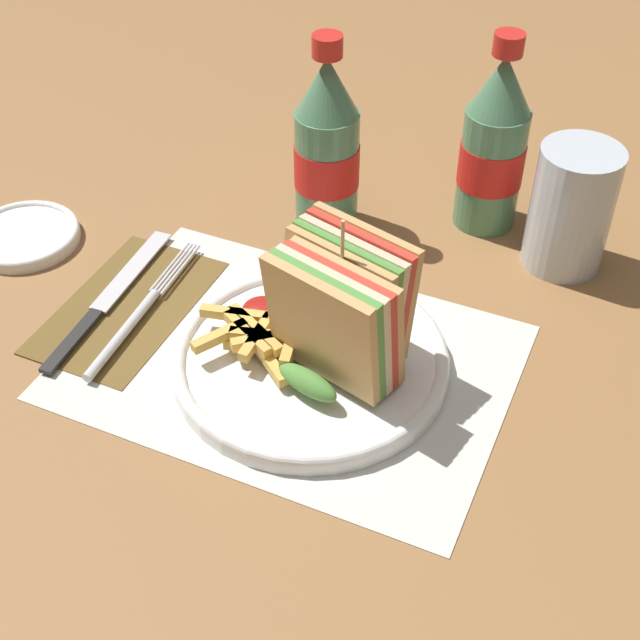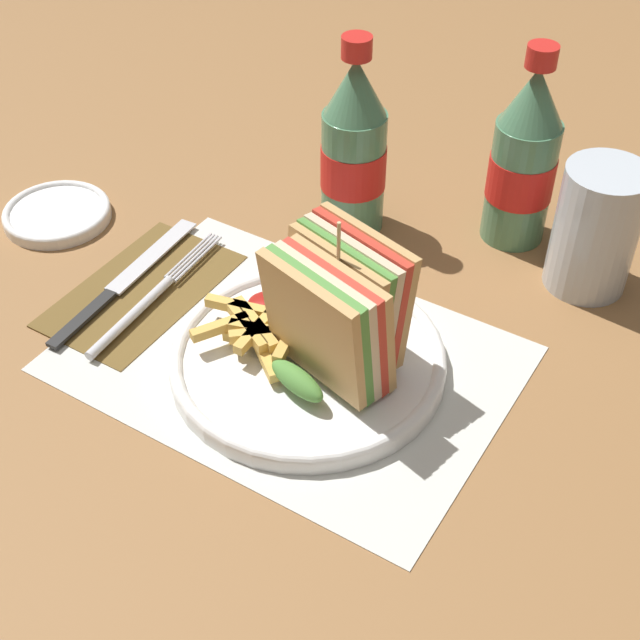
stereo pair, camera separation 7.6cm
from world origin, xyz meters
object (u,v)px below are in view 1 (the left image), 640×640
object	(u,v)px
fork	(134,319)
glass_near	(570,216)
plate_main	(311,360)
coke_bottle_far	(493,147)
knife	(108,299)
coke_bottle_near	(327,149)
side_saucer	(24,235)
club_sandwich	(340,310)

from	to	relation	value
fork	glass_near	distance (m)	0.42
plate_main	coke_bottle_far	bearing A→B (deg)	74.98
knife	coke_bottle_far	size ratio (longest dim) A/B	1.04
coke_bottle_far	glass_near	size ratio (longest dim) A/B	1.64
fork	knife	world-z (taller)	fork
plate_main	glass_near	xyz separation A→B (m)	(0.16, 0.24, 0.04)
coke_bottle_far	plate_main	bearing A→B (deg)	-105.02
knife	coke_bottle_near	distance (m)	0.26
glass_near	side_saucer	bearing A→B (deg)	-159.31
fork	coke_bottle_near	distance (m)	0.25
fork	knife	xyz separation A→B (m)	(-0.04, 0.02, -0.00)
club_sandwich	coke_bottle_far	xyz separation A→B (m)	(0.05, 0.27, 0.02)
side_saucer	coke_bottle_near	bearing A→B (deg)	30.21
knife	side_saucer	distance (m)	0.14
club_sandwich	side_saucer	distance (m)	0.37
plate_main	club_sandwich	world-z (taller)	club_sandwich
fork	coke_bottle_far	size ratio (longest dim) A/B	0.98
knife	side_saucer	world-z (taller)	side_saucer
glass_near	coke_bottle_far	bearing A→B (deg)	158.36
coke_bottle_far	glass_near	distance (m)	0.10
fork	side_saucer	bearing A→B (deg)	156.31
coke_bottle_far	side_saucer	world-z (taller)	coke_bottle_far
coke_bottle_far	fork	bearing A→B (deg)	-129.85
knife	side_saucer	bearing A→B (deg)	156.99
knife	glass_near	size ratio (longest dim) A/B	1.71
coke_bottle_near	coke_bottle_far	size ratio (longest dim) A/B	1.00
coke_bottle_near	coke_bottle_far	xyz separation A→B (m)	(0.15, 0.07, 0.00)
side_saucer	plate_main	bearing A→B (deg)	-8.08
club_sandwich	coke_bottle_near	distance (m)	0.22
glass_near	coke_bottle_near	bearing A→B (deg)	-171.59
plate_main	club_sandwich	distance (m)	0.07
club_sandwich	glass_near	distance (m)	0.27
plate_main	glass_near	size ratio (longest dim) A/B	1.91
knife	side_saucer	size ratio (longest dim) A/B	1.91
plate_main	fork	distance (m)	0.17
fork	side_saucer	world-z (taller)	same
coke_bottle_near	side_saucer	distance (m)	0.32
plate_main	coke_bottle_near	distance (m)	0.23
coke_bottle_near	glass_near	bearing A→B (deg)	8.41
fork	glass_near	world-z (taller)	glass_near
knife	fork	bearing A→B (deg)	-25.92
fork	knife	size ratio (longest dim) A/B	0.94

